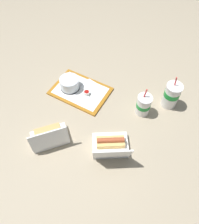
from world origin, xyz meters
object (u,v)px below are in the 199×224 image
at_px(cake_container, 70,84).
at_px(plastic_fork, 81,96).
at_px(clamshell_hotdog_center, 111,145).
at_px(food_tray, 80,91).
at_px(soda_cup_corner, 143,105).
at_px(clamshell_sandwich_left, 49,136).
at_px(ketchup_cup, 87,93).
at_px(soda_cup_right, 171,95).

relative_size(cake_container, plastic_fork, 1.18).
bearing_deg(cake_container, clamshell_hotdog_center, 136.96).
xyz_separation_m(food_tray, cake_container, (0.07, -0.01, 0.04)).
relative_size(clamshell_hotdog_center, soda_cup_corner, 1.21).
bearing_deg(clamshell_sandwich_left, plastic_fork, -100.05).
relative_size(food_tray, cake_container, 3.21).
xyz_separation_m(cake_container, plastic_fork, (-0.10, 0.05, -0.03)).
xyz_separation_m(ketchup_cup, soda_cup_corner, (-0.37, 0.03, 0.05)).
xyz_separation_m(clamshell_hotdog_center, clamshell_sandwich_left, (0.34, 0.05, 0.00)).
bearing_deg(clamshell_hotdog_center, clamshell_sandwich_left, 8.03).
height_order(cake_container, ketchup_cup, cake_container).
height_order(food_tray, ketchup_cup, ketchup_cup).
bearing_deg(cake_container, food_tray, 175.73).
xyz_separation_m(food_tray, soda_cup_right, (-0.57, -0.07, 0.08)).
relative_size(plastic_fork, soda_cup_right, 0.47).
bearing_deg(clamshell_sandwich_left, food_tray, -95.64).
xyz_separation_m(plastic_fork, clamshell_hotdog_center, (-0.28, 0.30, 0.03)).
xyz_separation_m(plastic_fork, soda_cup_corner, (-0.40, -0.00, 0.06)).
bearing_deg(soda_cup_right, clamshell_hotdog_center, 56.57).
bearing_deg(soda_cup_right, clamshell_sandwich_left, 36.85).
height_order(soda_cup_corner, soda_cup_right, soda_cup_right).
bearing_deg(plastic_fork, cake_container, -36.24).
relative_size(cake_container, ketchup_cup, 3.25).
xyz_separation_m(cake_container, soda_cup_corner, (-0.50, 0.05, 0.02)).
distance_m(ketchup_cup, soda_cup_corner, 0.38).
bearing_deg(food_tray, clamshell_sandwich_left, 84.36).
bearing_deg(soda_cup_right, soda_cup_corner, 36.31).
xyz_separation_m(cake_container, ketchup_cup, (-0.13, 0.02, -0.02)).
xyz_separation_m(food_tray, plastic_fork, (-0.02, 0.05, 0.01)).
bearing_deg(soda_cup_corner, clamshell_hotdog_center, 67.98).
xyz_separation_m(food_tray, soda_cup_corner, (-0.43, 0.04, 0.07)).
height_order(clamshell_hotdog_center, soda_cup_corner, soda_cup_corner).
bearing_deg(soda_cup_corner, soda_cup_right, -143.69).
height_order(plastic_fork, soda_cup_right, soda_cup_right).
height_order(plastic_fork, clamshell_sandwich_left, clamshell_sandwich_left).
relative_size(ketchup_cup, clamshell_sandwich_left, 0.17).
height_order(food_tray, plastic_fork, plastic_fork).
relative_size(plastic_fork, clamshell_sandwich_left, 0.45).
bearing_deg(clamshell_hotdog_center, ketchup_cup, -52.57).
relative_size(soda_cup_corner, soda_cup_right, 0.87).
distance_m(food_tray, cake_container, 0.09).
distance_m(food_tray, ketchup_cup, 0.06).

